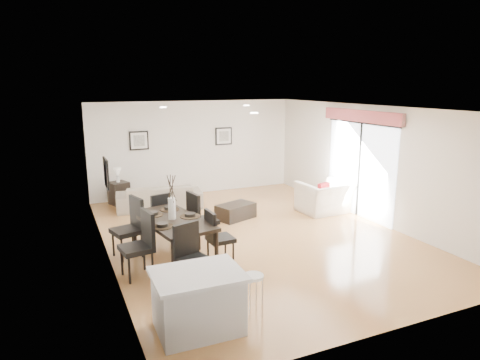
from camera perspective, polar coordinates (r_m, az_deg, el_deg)
name	(u,v)px	position (r m, az deg, el deg)	size (l,w,h in m)	color
ground	(254,235)	(9.24, 1.88, -7.36)	(8.00, 8.00, 0.00)	#B27C49
wall_back	(195,148)	(12.53, -6.06, 4.29)	(6.00, 0.04, 2.70)	white
wall_front	(395,234)	(5.67, 19.95, -6.80)	(6.00, 0.04, 2.70)	white
wall_left	(104,187)	(8.05, -17.65, -0.95)	(0.04, 8.00, 2.70)	white
wall_right	(369,163)	(10.50, 16.85, 2.18)	(0.04, 8.00, 2.70)	white
ceiling	(255,108)	(8.69, 2.01, 9.61)	(6.00, 8.00, 0.02)	white
sofa	(159,197)	(11.26, -10.70, -2.19)	(2.16, 0.85, 0.63)	gray
armchair	(324,197)	(10.93, 11.18, -2.30)	(1.18, 1.04, 0.77)	white
courtyard_plant_a	(463,202)	(12.01, 27.56, -2.58)	(0.54, 0.47, 0.60)	#3F632A
courtyard_plant_b	(432,187)	(13.21, 24.17, -0.82)	(0.37, 0.37, 0.67)	#3F632A
dining_table	(172,223)	(7.89, -8.99, -5.68)	(1.25, 2.01, 0.78)	black
dining_chair_wnear	(142,240)	(7.36, -13.00, -7.85)	(0.57, 0.57, 1.12)	black
dining_chair_wfar	(131,224)	(8.25, -14.30, -5.67)	(0.61, 0.61, 1.12)	black
dining_chair_enear	(216,234)	(7.70, -3.22, -7.19)	(0.46, 0.46, 0.99)	black
dining_chair_efar	(199,216)	(8.50, -5.50, -4.82)	(0.57, 0.57, 1.10)	black
dining_chair_head	(191,252)	(6.87, -6.61, -9.54)	(0.58, 0.58, 1.03)	black
dining_chair_foot	(159,213)	(9.02, -10.77, -4.41)	(0.54, 0.54, 0.98)	black
vase	(172,202)	(7.78, -9.09, -2.94)	(0.99, 1.56, 0.82)	white
coffee_table	(236,211)	(10.28, -0.58, -4.20)	(0.90, 0.54, 0.36)	black
side_table	(119,193)	(11.93, -15.84, -1.69)	(0.45, 0.45, 0.61)	black
table_lamp	(118,173)	(11.81, -16.00, 0.90)	(0.20, 0.20, 0.38)	white
cushion	(324,190)	(10.72, 11.08, -1.32)	(0.35, 0.11, 0.35)	maroon
kitchen_island	(198,301)	(5.81, -5.60, -15.75)	(1.17, 0.91, 0.81)	#BABABC
bar_stool	(253,281)	(6.01, 1.80, -13.29)	(0.28, 0.28, 0.62)	silver
framed_print_back_left	(139,141)	(12.07, -13.32, 5.14)	(0.52, 0.04, 0.52)	black
framed_print_back_right	(224,136)	(12.77, -2.19, 5.86)	(0.52, 0.04, 0.52)	black
framed_print_left_wall	(106,173)	(7.80, -17.41, 0.89)	(0.04, 0.52, 0.52)	black
sliding_door	(360,148)	(10.65, 15.73, 4.11)	(0.12, 2.70, 2.57)	white
courtyard	(436,165)	(13.39, 24.66, 1.89)	(6.00, 6.00, 2.00)	gray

